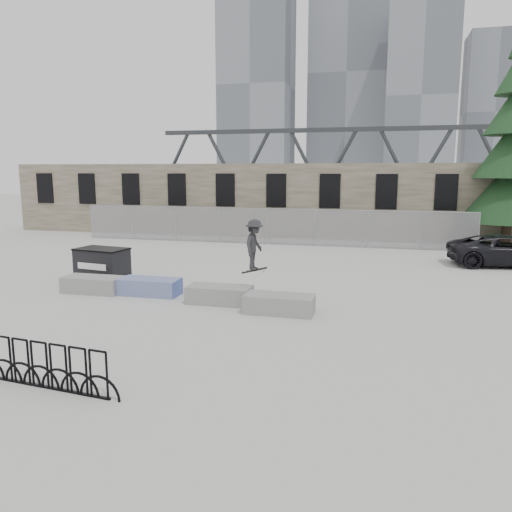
{
  "coord_description": "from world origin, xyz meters",
  "views": [
    {
      "loc": [
        6.21,
        -14.51,
        4.08
      ],
      "look_at": [
        2.23,
        1.2,
        1.3
      ],
      "focal_mm": 35.0,
      "sensor_mm": 36.0,
      "label": 1
    }
  ],
  "objects_px": {
    "planter_center_left": "(150,286)",
    "dumpster": "(102,264)",
    "planter_far_left": "(93,284)",
    "planter_offset": "(279,303)",
    "bike_rack": "(30,364)",
    "suv": "(507,251)",
    "skateboarder": "(254,245)",
    "planter_center_right": "(220,294)"
  },
  "relations": [
    {
      "from": "planter_far_left",
      "to": "dumpster",
      "type": "distance_m",
      "value": 1.86
    },
    {
      "from": "planter_center_left",
      "to": "skateboarder",
      "type": "relative_size",
      "value": 1.18
    },
    {
      "from": "planter_far_left",
      "to": "suv",
      "type": "height_order",
      "value": "suv"
    },
    {
      "from": "suv",
      "to": "planter_center_left",
      "type": "bearing_deg",
      "value": 116.98
    },
    {
      "from": "planter_center_left",
      "to": "planter_far_left",
      "type": "bearing_deg",
      "value": -174.91
    },
    {
      "from": "skateboarder",
      "to": "planter_center_left",
      "type": "bearing_deg",
      "value": 94.46
    },
    {
      "from": "planter_center_right",
      "to": "suv",
      "type": "distance_m",
      "value": 13.49
    },
    {
      "from": "planter_offset",
      "to": "planter_center_right",
      "type": "bearing_deg",
      "value": 162.94
    },
    {
      "from": "planter_center_left",
      "to": "planter_offset",
      "type": "height_order",
      "value": "same"
    },
    {
      "from": "planter_offset",
      "to": "skateboarder",
      "type": "xyz_separation_m",
      "value": [
        -1.0,
        0.99,
        1.54
      ]
    },
    {
      "from": "planter_offset",
      "to": "suv",
      "type": "bearing_deg",
      "value": 49.69
    },
    {
      "from": "planter_far_left",
      "to": "skateboarder",
      "type": "distance_m",
      "value": 5.83
    },
    {
      "from": "planter_offset",
      "to": "dumpster",
      "type": "relative_size",
      "value": 0.99
    },
    {
      "from": "planter_center_left",
      "to": "bike_rack",
      "type": "xyz_separation_m",
      "value": [
        0.99,
        -7.1,
        0.14
      ]
    },
    {
      "from": "planter_center_left",
      "to": "skateboarder",
      "type": "height_order",
      "value": "skateboarder"
    },
    {
      "from": "skateboarder",
      "to": "suv",
      "type": "bearing_deg",
      "value": -40.75
    },
    {
      "from": "bike_rack",
      "to": "dumpster",
      "type": "bearing_deg",
      "value": 113.04
    },
    {
      "from": "bike_rack",
      "to": "skateboarder",
      "type": "xyz_separation_m",
      "value": [
        2.62,
        7.01,
        1.39
      ]
    },
    {
      "from": "planter_far_left",
      "to": "planter_offset",
      "type": "height_order",
      "value": "same"
    },
    {
      "from": "skateboarder",
      "to": "planter_center_right",
      "type": "bearing_deg",
      "value": 115.67
    },
    {
      "from": "planter_center_left",
      "to": "dumpster",
      "type": "relative_size",
      "value": 0.99
    },
    {
      "from": "planter_center_right",
      "to": "dumpster",
      "type": "xyz_separation_m",
      "value": [
        -5.27,
        1.99,
        0.33
      ]
    },
    {
      "from": "planter_far_left",
      "to": "planter_center_left",
      "type": "bearing_deg",
      "value": 5.09
    },
    {
      "from": "planter_offset",
      "to": "bike_rack",
      "type": "height_order",
      "value": "bike_rack"
    },
    {
      "from": "bike_rack",
      "to": "suv",
      "type": "height_order",
      "value": "suv"
    },
    {
      "from": "skateboarder",
      "to": "bike_rack",
      "type": "bearing_deg",
      "value": 165.47
    },
    {
      "from": "dumpster",
      "to": "skateboarder",
      "type": "xyz_separation_m",
      "value": [
        6.3,
        -1.63,
        1.21
      ]
    },
    {
      "from": "planter_far_left",
      "to": "bike_rack",
      "type": "height_order",
      "value": "bike_rack"
    },
    {
      "from": "planter_far_left",
      "to": "planter_offset",
      "type": "xyz_separation_m",
      "value": [
        6.63,
        -0.91,
        0.0
      ]
    },
    {
      "from": "planter_far_left",
      "to": "dumpster",
      "type": "xyz_separation_m",
      "value": [
        -0.67,
        1.71,
        0.33
      ]
    },
    {
      "from": "planter_center_right",
      "to": "dumpster",
      "type": "bearing_deg",
      "value": 159.29
    },
    {
      "from": "planter_center_left",
      "to": "skateboarder",
      "type": "distance_m",
      "value": 3.93
    },
    {
      "from": "planter_center_left",
      "to": "planter_center_right",
      "type": "distance_m",
      "value": 2.64
    },
    {
      "from": "planter_center_left",
      "to": "dumpster",
      "type": "distance_m",
      "value": 3.1
    },
    {
      "from": "planter_far_left",
      "to": "suv",
      "type": "relative_size",
      "value": 0.41
    },
    {
      "from": "dumpster",
      "to": "planter_far_left",
      "type": "bearing_deg",
      "value": -59.5
    },
    {
      "from": "suv",
      "to": "bike_rack",
      "type": "bearing_deg",
      "value": 136.37
    },
    {
      "from": "planter_far_left",
      "to": "planter_center_left",
      "type": "relative_size",
      "value": 1.0
    },
    {
      "from": "planter_far_left",
      "to": "dumpster",
      "type": "height_order",
      "value": "dumpster"
    },
    {
      "from": "bike_rack",
      "to": "suv",
      "type": "distance_m",
      "value": 19.48
    },
    {
      "from": "planter_far_left",
      "to": "planter_center_left",
      "type": "height_order",
      "value": "same"
    },
    {
      "from": "suv",
      "to": "skateboarder",
      "type": "bearing_deg",
      "value": 126.6
    }
  ]
}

